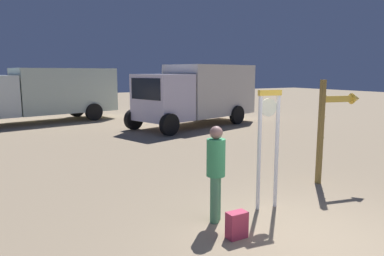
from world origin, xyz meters
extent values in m
plane|color=gray|center=(0.00, 0.00, 0.00)|extent=(80.00, 80.00, 0.00)
cylinder|color=white|center=(0.12, 1.53, 1.06)|extent=(0.07, 0.07, 2.12)
cylinder|color=white|center=(0.50, 1.48, 1.06)|extent=(0.07, 0.07, 2.12)
cube|color=yellow|center=(0.31, 1.50, 2.17)|extent=(0.47, 0.14, 0.10)
cylinder|color=white|center=(0.31, 1.53, 1.90)|extent=(0.33, 0.08, 0.33)
cube|color=black|center=(0.32, 1.56, 1.90)|extent=(0.05, 0.02, 0.08)
cube|color=black|center=(0.32, 1.56, 1.90)|extent=(0.05, 0.02, 0.13)
cube|color=olive|center=(2.36, 2.07, 1.19)|extent=(0.12, 0.12, 2.37)
cube|color=yellow|center=(2.76, 1.97, 1.93)|extent=(0.73, 0.23, 0.14)
cone|color=yellow|center=(3.22, 1.86, 1.93)|extent=(0.27, 0.30, 0.25)
sphere|color=#F5E790|center=(2.44, 2.05, 0.59)|extent=(0.04, 0.04, 0.04)
sphere|color=#F4EA90|center=(2.44, 2.05, 1.07)|extent=(0.04, 0.04, 0.04)
sphere|color=#F8E68C|center=(2.44, 2.05, 1.54)|extent=(0.04, 0.04, 0.04)
sphere|color=#F7E48A|center=(2.44, 2.05, 2.01)|extent=(0.04, 0.04, 0.04)
cylinder|color=#468760|center=(-0.80, 1.53, 0.40)|extent=(0.15, 0.15, 0.80)
cylinder|color=#468760|center=(-0.92, 1.42, 0.40)|extent=(0.15, 0.15, 0.80)
cylinder|color=#3A9C61|center=(-0.86, 1.48, 1.12)|extent=(0.32, 0.32, 0.63)
sphere|color=#956B65|center=(-0.86, 1.48, 1.54)|extent=(0.22, 0.22, 0.22)
cube|color=#C43958|center=(-0.93, 0.78, 0.21)|extent=(0.32, 0.19, 0.41)
cube|color=#BC4D5F|center=(-0.93, 0.89, 0.14)|extent=(0.22, 0.04, 0.18)
cube|color=silver|center=(5.56, 11.64, 1.66)|extent=(4.86, 3.46, 2.42)
cube|color=silver|center=(2.51, 10.71, 1.45)|extent=(2.44, 2.63, 1.99)
cube|color=black|center=(1.59, 10.43, 1.85)|extent=(0.56, 1.76, 0.88)
cylinder|color=black|center=(1.49, 11.62, 0.45)|extent=(0.93, 0.50, 0.90)
cylinder|color=black|center=(2.17, 9.39, 0.45)|extent=(0.93, 0.50, 0.90)
cylinder|color=black|center=(5.84, 12.94, 0.45)|extent=(0.93, 0.50, 0.90)
cylinder|color=black|center=(6.52, 10.72, 0.45)|extent=(0.93, 0.50, 0.90)
cube|color=silver|center=(-0.46, 16.43, 1.59)|extent=(5.28, 3.10, 2.28)
cylinder|color=black|center=(0.33, 17.71, 0.45)|extent=(0.93, 0.42, 0.90)
cylinder|color=black|center=(0.76, 15.55, 0.45)|extent=(0.93, 0.42, 0.90)
camera|label=1|loc=(-4.13, -3.43, 2.53)|focal=33.68mm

